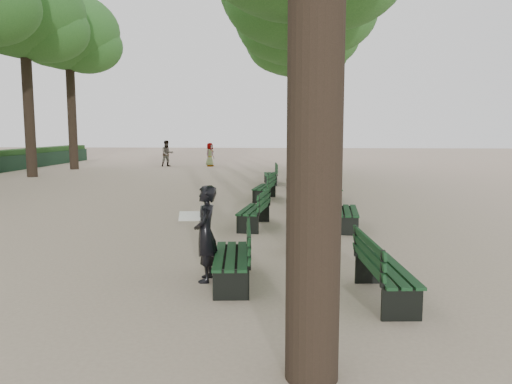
{
  "coord_description": "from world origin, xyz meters",
  "views": [
    {
      "loc": [
        1.29,
        -6.65,
        2.41
      ],
      "look_at": [
        0.6,
        3.0,
        1.2
      ],
      "focal_mm": 35.0,
      "sensor_mm": 36.0,
      "label": 1
    }
  ],
  "objects": [
    {
      "name": "ground",
      "position": [
        0.0,
        0.0,
        0.0
      ],
      "size": [
        120.0,
        120.0,
        0.0
      ],
      "primitive_type": "plane",
      "color": "#C1A992",
      "rests_on": "ground"
    },
    {
      "name": "tree_central_4",
      "position": [
        1.5,
        18.0,
        7.65
      ],
      "size": [
        6.0,
        6.0,
        9.95
      ],
      "color": "#33261C",
      "rests_on": "ground"
    },
    {
      "name": "tree_central_5",
      "position": [
        1.5,
        23.0,
        7.65
      ],
      "size": [
        6.0,
        6.0,
        9.95
      ],
      "color": "#33261C",
      "rests_on": "ground"
    },
    {
      "name": "tree_far_4",
      "position": [
        -12.0,
        18.0,
        8.14
      ],
      "size": [
        6.0,
        6.0,
        10.45
      ],
      "color": "#33261C",
      "rests_on": "ground"
    },
    {
      "name": "tree_far_5",
      "position": [
        -12.0,
        23.0,
        8.14
      ],
      "size": [
        6.0,
        6.0,
        10.45
      ],
      "color": "#33261C",
      "rests_on": "ground"
    },
    {
      "name": "bench_left_0",
      "position": [
        0.37,
        0.93,
        0.27
      ],
      "size": [
        0.74,
        1.85,
        0.92
      ],
      "color": "black",
      "rests_on": "ground"
    },
    {
      "name": "bench_left_1",
      "position": [
        0.37,
        5.5,
        0.27
      ],
      "size": [
        0.77,
        1.85,
        0.92
      ],
      "color": "black",
      "rests_on": "ground"
    },
    {
      "name": "bench_left_2",
      "position": [
        0.37,
        10.37,
        0.27
      ],
      "size": [
        0.79,
        1.86,
        0.92
      ],
      "color": "black",
      "rests_on": "ground"
    },
    {
      "name": "bench_left_3",
      "position": [
        0.37,
        15.38,
        0.27
      ],
      "size": [
        0.71,
        1.84,
        0.92
      ],
      "color": "black",
      "rests_on": "ground"
    },
    {
      "name": "bench_right_0",
      "position": [
        2.63,
        0.32,
        0.27
      ],
      "size": [
        0.72,
        1.84,
        0.92
      ],
      "color": "black",
      "rests_on": "ground"
    },
    {
      "name": "bench_right_1",
      "position": [
        2.63,
        5.49,
        0.27
      ],
      "size": [
        0.7,
        1.84,
        0.92
      ],
      "color": "black",
      "rests_on": "ground"
    },
    {
      "name": "bench_right_2",
      "position": [
        2.63,
        10.44,
        0.27
      ],
      "size": [
        0.7,
        1.84,
        0.92
      ],
      "color": "black",
      "rests_on": "ground"
    },
    {
      "name": "bench_right_3",
      "position": [
        2.63,
        15.32,
        0.27
      ],
      "size": [
        0.68,
        1.83,
        0.92
      ],
      "color": "black",
      "rests_on": "ground"
    },
    {
      "name": "man_with_map",
      "position": [
        -0.07,
        1.05,
        0.77
      ],
      "size": [
        0.6,
        0.63,
        1.54
      ],
      "color": "black",
      "rests_on": "ground"
    },
    {
      "name": "pedestrian_d",
      "position": [
        -4.09,
        26.01,
        0.77
      ],
      "size": [
        0.59,
        0.82,
        1.55
      ],
      "primitive_type": "imported",
      "rotation": [
        0.0,
        0.0,
        1.15
      ],
      "color": "#262628",
      "rests_on": "ground"
    },
    {
      "name": "pedestrian_a",
      "position": [
        -6.86,
        25.63,
        0.85
      ],
      "size": [
        0.89,
        0.71,
        1.71
      ],
      "primitive_type": "imported",
      "rotation": [
        0.0,
        0.0,
        0.53
      ],
      "color": "#262628",
      "rests_on": "ground"
    },
    {
      "name": "pedestrian_b",
      "position": [
        1.35,
        23.34,
        0.76
      ],
      "size": [
        0.6,
        1.03,
        1.52
      ],
      "primitive_type": "imported",
      "rotation": [
        0.0,
        0.0,
        1.24
      ],
      "color": "#262628",
      "rests_on": "ground"
    }
  ]
}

